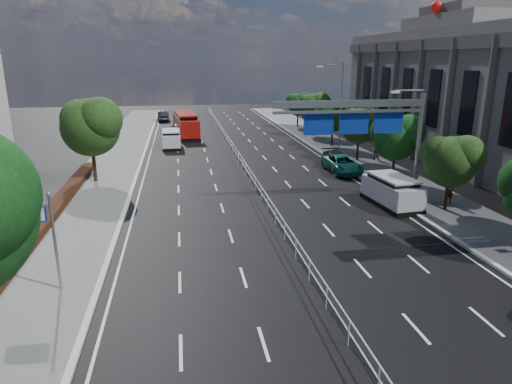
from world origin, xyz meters
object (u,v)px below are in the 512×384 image
object	(u,v)px
near_car_dark	(164,116)
parked_car_dark	(335,160)
white_minivan	(171,139)
red_bus	(186,124)
pedestrian_b	(376,151)
toilet_sign	(41,226)
near_car_silver	(179,129)
pedestrian_a	(449,191)
silver_minivan	(392,191)
parked_car_teal	(342,164)
overhead_gantry	(366,119)

from	to	relation	value
near_car_dark	parked_car_dark	xyz separation A→B (m)	(16.02, -35.19, -0.04)
white_minivan	near_car_dark	xyz separation A→B (m)	(-1.45, 23.16, -0.21)
white_minivan	red_bus	distance (m)	8.00
pedestrian_b	toilet_sign	bearing A→B (deg)	73.50
near_car_dark	near_car_silver	bearing A→B (deg)	100.21
red_bus	near_car_dark	distance (m)	15.71
white_minivan	pedestrian_a	size ratio (longest dim) A/B	2.72
toilet_sign	pedestrian_b	size ratio (longest dim) A/B	2.52
toilet_sign	silver_minivan	size ratio (longest dim) A/B	0.87
toilet_sign	parked_car_dark	world-z (taller)	toilet_sign
parked_car_teal	parked_car_dark	bearing A→B (deg)	88.94
white_minivan	parked_car_teal	size ratio (longest dim) A/B	0.89
toilet_sign	parked_car_teal	bearing A→B (deg)	43.17
red_bus	parked_car_teal	world-z (taller)	red_bus
pedestrian_a	overhead_gantry	bearing A→B (deg)	-20.39
white_minivan	near_car_dark	world-z (taller)	white_minivan
parked_car_teal	pedestrian_a	bearing A→B (deg)	-70.12
red_bus	parked_car_dark	size ratio (longest dim) A/B	2.08
near_car_dark	parked_car_dark	world-z (taller)	near_car_dark
near_car_silver	red_bus	bearing A→B (deg)	138.35
white_minivan	silver_minivan	bearing A→B (deg)	-59.21
parked_car_dark	near_car_silver	bearing A→B (deg)	129.97
parked_car_dark	toilet_sign	bearing A→B (deg)	-127.92
toilet_sign	white_minivan	size ratio (longest dim) A/B	0.96
near_car_dark	parked_car_dark	bearing A→B (deg)	115.55
parked_car_teal	pedestrian_a	size ratio (longest dim) A/B	3.07
red_bus	parked_car_dark	distance (m)	23.63
silver_minivan	pedestrian_b	world-z (taller)	silver_minivan
parked_car_dark	pedestrian_a	size ratio (longest dim) A/B	2.90
toilet_sign	silver_minivan	xyz separation A→B (m)	(19.25, 8.64, -1.96)
parked_car_teal	pedestrian_b	xyz separation A→B (m)	(4.68, 3.76, 0.29)
pedestrian_b	red_bus	bearing A→B (deg)	-14.36
overhead_gantry	parked_car_teal	distance (m)	9.52
pedestrian_a	red_bus	bearing A→B (deg)	-62.93
parked_car_dark	near_car_dark	bearing A→B (deg)	120.70
near_car_silver	silver_minivan	distance (m)	34.44
near_car_dark	silver_minivan	distance (m)	49.07
pedestrian_b	parked_car_dark	bearing A→B (deg)	54.11
pedestrian_a	near_car_silver	bearing A→B (deg)	-62.27
overhead_gantry	parked_car_dark	world-z (taller)	overhead_gantry
silver_minivan	parked_car_dark	world-z (taller)	silver_minivan
red_bus	silver_minivan	distance (m)	33.58
overhead_gantry	near_car_silver	xyz separation A→B (m)	(-12.09, 30.21, -4.76)
toilet_sign	red_bus	distance (m)	40.20
toilet_sign	near_car_dark	xyz separation A→B (m)	(3.23, 55.03, -2.20)
near_car_dark	parked_car_teal	size ratio (longest dim) A/B	0.88
near_car_silver	parked_car_teal	xyz separation A→B (m)	(13.65, -22.20, -0.14)
overhead_gantry	pedestrian_b	xyz separation A→B (m)	(6.24, 11.77, -4.60)
overhead_gantry	near_car_dark	bearing A→B (deg)	107.83
red_bus	near_car_dark	xyz separation A→B (m)	(-3.17, 15.37, -0.79)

